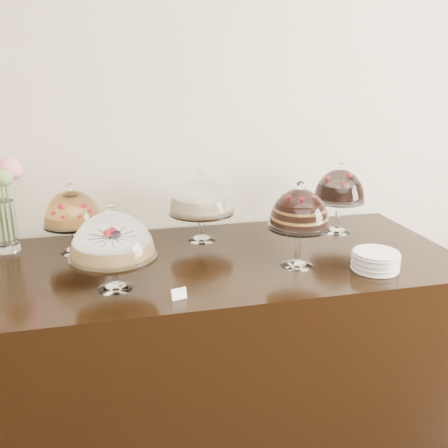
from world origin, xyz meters
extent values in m
cube|color=beige|center=(0.00, 3.00, 1.50)|extent=(5.00, 0.04, 3.00)
cube|color=black|center=(-0.31, 2.45, 0.45)|extent=(2.20, 1.00, 0.90)
cone|color=white|center=(-0.80, 2.23, 0.91)|extent=(0.15, 0.15, 0.02)
cylinder|color=white|center=(-0.80, 2.23, 0.98)|extent=(0.03, 0.03, 0.10)
cylinder|color=white|center=(-0.80, 2.23, 1.03)|extent=(0.34, 0.34, 0.01)
cylinder|color=tan|center=(-0.80, 2.23, 1.07)|extent=(0.28, 0.28, 0.06)
sphere|color=#B10E1C|center=(-0.73, 2.25, 1.11)|extent=(0.02, 0.02, 0.02)
sphere|color=#B10E1C|center=(-0.86, 2.28, 1.11)|extent=(0.02, 0.02, 0.02)
sphere|color=#B10E1C|center=(-0.82, 2.15, 1.11)|extent=(0.02, 0.02, 0.02)
sphere|color=white|center=(-0.80, 2.23, 1.23)|extent=(0.04, 0.04, 0.04)
cone|color=white|center=(0.00, 2.28, 0.91)|extent=(0.15, 0.15, 0.02)
cylinder|color=white|center=(0.00, 2.28, 1.00)|extent=(0.03, 0.03, 0.15)
cylinder|color=white|center=(0.00, 2.28, 1.08)|extent=(0.27, 0.27, 0.01)
cylinder|color=black|center=(0.00, 2.28, 1.14)|extent=(0.21, 0.21, 0.11)
sphere|color=#B10E1C|center=(0.05, 2.29, 1.21)|extent=(0.02, 0.02, 0.02)
sphere|color=#B10E1C|center=(0.01, 2.33, 1.21)|extent=(0.02, 0.02, 0.02)
sphere|color=#B10E1C|center=(-0.05, 2.32, 1.21)|extent=(0.02, 0.02, 0.02)
sphere|color=#B10E1C|center=(-0.06, 2.26, 1.21)|extent=(0.02, 0.02, 0.02)
sphere|color=#B10E1C|center=(-0.02, 2.22, 1.21)|extent=(0.02, 0.02, 0.02)
sphere|color=#B10E1C|center=(0.04, 2.24, 1.21)|extent=(0.02, 0.02, 0.02)
sphere|color=white|center=(0.00, 2.28, 1.27)|extent=(0.04, 0.04, 0.04)
cone|color=white|center=(-0.35, 2.72, 0.91)|extent=(0.15, 0.15, 0.02)
cylinder|color=white|center=(-0.35, 2.72, 0.98)|extent=(0.03, 0.03, 0.12)
cylinder|color=white|center=(-0.35, 2.72, 1.05)|extent=(0.33, 0.33, 0.01)
cylinder|color=beige|center=(-0.35, 2.72, 1.09)|extent=(0.26, 0.26, 0.07)
sphere|color=white|center=(-0.35, 2.72, 1.23)|extent=(0.04, 0.04, 0.04)
cone|color=white|center=(0.38, 2.68, 0.91)|extent=(0.15, 0.15, 0.02)
cylinder|color=white|center=(0.38, 2.68, 1.00)|extent=(0.03, 0.03, 0.15)
cylinder|color=white|center=(0.38, 2.68, 1.08)|extent=(0.27, 0.27, 0.01)
cylinder|color=black|center=(0.38, 2.68, 1.12)|extent=(0.21, 0.21, 0.08)
sphere|color=#B10E1C|center=(0.44, 2.70, 1.17)|extent=(0.02, 0.02, 0.02)
sphere|color=#B10E1C|center=(0.34, 2.72, 1.17)|extent=(0.02, 0.02, 0.02)
sphere|color=#B10E1C|center=(0.37, 2.62, 1.17)|extent=(0.02, 0.02, 0.02)
sphere|color=white|center=(0.38, 2.68, 1.26)|extent=(0.04, 0.04, 0.04)
cone|color=white|center=(-0.98, 2.70, 0.91)|extent=(0.15, 0.15, 0.02)
cylinder|color=white|center=(-0.98, 2.70, 0.98)|extent=(0.03, 0.03, 0.11)
cylinder|color=white|center=(-0.98, 2.70, 1.04)|extent=(0.27, 0.27, 0.01)
cylinder|color=#C58439|center=(-0.98, 2.70, 1.06)|extent=(0.23, 0.23, 0.04)
sphere|color=#B10E1C|center=(-0.92, 2.71, 1.09)|extent=(0.02, 0.02, 0.02)
sphere|color=#B10E1C|center=(-0.96, 2.76, 1.09)|extent=(0.02, 0.02, 0.02)
sphere|color=#B10E1C|center=(-1.02, 2.74, 1.09)|extent=(0.02, 0.02, 0.02)
sphere|color=#B10E1C|center=(-1.04, 2.68, 1.09)|extent=(0.02, 0.02, 0.02)
sphere|color=#B10E1C|center=(-0.99, 2.63, 1.09)|extent=(0.02, 0.02, 0.02)
sphere|color=#B10E1C|center=(-0.93, 2.65, 1.09)|extent=(0.02, 0.02, 0.02)
sphere|color=white|center=(-0.98, 2.70, 1.22)|extent=(0.04, 0.04, 0.04)
cylinder|color=white|center=(-1.30, 2.79, 1.02)|extent=(0.11, 0.11, 0.25)
cylinder|color=#476B2D|center=(-1.27, 2.79, 1.12)|extent=(0.01, 0.01, 0.36)
sphere|color=pink|center=(-1.24, 2.78, 1.30)|extent=(0.10, 0.10, 0.10)
cylinder|color=#476B2D|center=(-1.28, 2.84, 1.11)|extent=(0.01, 0.01, 0.33)
sphere|color=pink|center=(-1.26, 2.89, 1.27)|extent=(0.10, 0.10, 0.10)
cylinder|color=#476B2D|center=(-1.31, 2.82, 1.10)|extent=(0.01, 0.01, 0.32)
cylinder|color=#476B2D|center=(-1.28, 2.77, 1.10)|extent=(0.01, 0.01, 0.33)
sphere|color=#679045|center=(-1.27, 2.74, 1.27)|extent=(0.08, 0.08, 0.08)
cylinder|color=silver|center=(0.31, 2.15, 0.90)|extent=(0.20, 0.20, 0.01)
cylinder|color=silver|center=(0.31, 2.15, 0.92)|extent=(0.19, 0.19, 0.01)
cylinder|color=silver|center=(0.31, 2.15, 0.93)|extent=(0.20, 0.20, 0.01)
cylinder|color=silver|center=(0.31, 2.15, 0.94)|extent=(0.19, 0.19, 0.01)
cylinder|color=silver|center=(0.31, 2.15, 0.95)|extent=(0.20, 0.20, 0.01)
cylinder|color=silver|center=(0.31, 2.15, 0.96)|extent=(0.19, 0.19, 0.01)
cylinder|color=silver|center=(0.31, 2.15, 0.97)|extent=(0.20, 0.20, 0.01)
cylinder|color=silver|center=(0.31, 2.15, 0.98)|extent=(0.19, 0.19, 0.01)
cube|color=white|center=(-0.57, 2.06, 0.92)|extent=(0.06, 0.03, 0.04)
camera|label=1|loc=(-0.81, 0.34, 1.75)|focal=40.00mm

